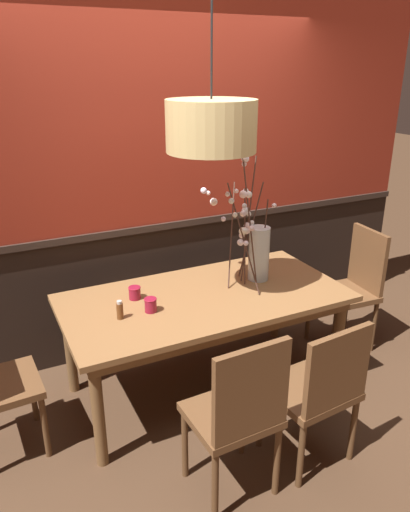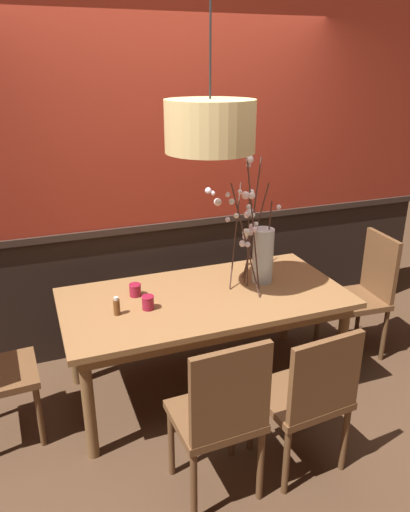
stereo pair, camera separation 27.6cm
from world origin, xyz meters
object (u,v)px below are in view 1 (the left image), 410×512
at_px(chair_far_side_left, 131,282).
at_px(chair_near_side_right, 319,387).
at_px(chair_near_side_left, 239,411).
at_px(vase_with_blossoms, 255,247).
at_px(chair_head_east_end, 353,284).
at_px(chair_far_side_right, 193,268).
at_px(condiment_bottle, 120,310).
at_px(pendant_lamp, 212,126).
at_px(candle_holder_nearer_center, 135,293).
at_px(dining_table, 205,306).
at_px(candle_holder_nearer_edge, 151,305).

distance_m(chair_far_side_left, chair_near_side_right, 1.84).
relative_size(chair_near_side_left, vase_with_blossoms, 1.10).
distance_m(chair_far_side_left, chair_head_east_end, 1.78).
relative_size(chair_far_side_right, chair_near_side_right, 1.06).
bearing_deg(condiment_bottle, pendant_lamp, -2.07).
bearing_deg(chair_far_side_left, chair_head_east_end, -28.68).
bearing_deg(vase_with_blossoms, candle_holder_nearer_center, 175.04).
bearing_deg(vase_with_blossoms, pendant_lamp, -159.16).
bearing_deg(dining_table, chair_head_east_end, 0.86).
bearing_deg(candle_holder_nearer_center, chair_near_side_left, -80.83).
distance_m(vase_with_blossoms, pendant_lamp, 0.98).
height_order(chair_far_side_right, condiment_bottle, chair_far_side_right).
height_order(chair_far_side_left, chair_far_side_right, chair_far_side_right).
bearing_deg(chair_head_east_end, chair_far_side_left, 151.32).
bearing_deg(candle_holder_nearer_edge, candle_holder_nearer_center, 98.52).
height_order(chair_far_side_left, candle_holder_nearer_center, chair_far_side_left).
bearing_deg(pendant_lamp, chair_far_side_right, 71.71).
bearing_deg(pendant_lamp, chair_near_side_left, -107.52).
relative_size(chair_far_side_right, candle_holder_nearer_edge, 10.68).
height_order(chair_far_side_left, vase_with_blossoms, vase_with_blossoms).
distance_m(dining_table, pendant_lamp, 1.19).
xyz_separation_m(dining_table, vase_with_blossoms, (0.43, 0.08, 0.32)).
xyz_separation_m(condiment_bottle, pendant_lamp, (0.60, -0.02, 1.05)).
height_order(chair_near_side_left, chair_near_side_right, chair_near_side_left).
height_order(chair_near_side_right, condiment_bottle, chair_near_side_right).
distance_m(chair_far_side_left, condiment_bottle, 1.04).
bearing_deg(dining_table, chair_near_side_right, -74.00).
bearing_deg(chair_far_side_right, candle_holder_nearer_center, -135.82).
height_order(vase_with_blossoms, candle_holder_nearer_center, vase_with_blossoms).
height_order(chair_far_side_right, pendant_lamp, pendant_lamp).
bearing_deg(chair_near_side_left, vase_with_blossoms, 55.21).
bearing_deg(dining_table, chair_near_side_left, -105.91).
relative_size(candle_holder_nearer_center, candle_holder_nearer_edge, 0.94).
relative_size(chair_near_side_left, candle_holder_nearer_center, 11.55).
bearing_deg(dining_table, pendant_lamp, -88.08).
bearing_deg(candle_holder_nearer_center, condiment_bottle, -127.21).
relative_size(dining_table, vase_with_blossoms, 2.14).
height_order(dining_table, chair_head_east_end, chair_head_east_end).
relative_size(chair_far_side_left, chair_head_east_end, 0.95).
bearing_deg(vase_with_blossoms, condiment_bottle, -172.16).
distance_m(chair_far_side_left, chair_far_side_right, 0.57).
bearing_deg(vase_with_blossoms, chair_far_side_left, 130.38).
bearing_deg(chair_near_side_right, candle_holder_nearer_edge, 128.03).
relative_size(chair_far_side_left, candle_holder_nearer_edge, 10.29).
xyz_separation_m(chair_far_side_left, vase_with_blossoms, (0.67, -0.79, 0.46)).
height_order(chair_near_side_right, vase_with_blossoms, vase_with_blossoms).
bearing_deg(chair_far_side_left, candle_holder_nearer_edge, -99.96).
xyz_separation_m(candle_holder_nearer_center, candle_holder_nearer_edge, (0.03, -0.21, 0.00)).
relative_size(chair_head_east_end, candle_holder_nearer_center, 11.58).
distance_m(chair_head_east_end, pendant_lamp, 1.86).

